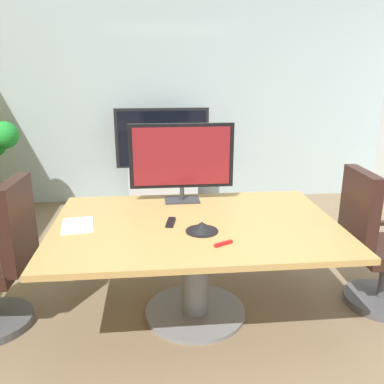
{
  "coord_description": "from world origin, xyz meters",
  "views": [
    {
      "loc": [
        -0.41,
        -2.54,
        1.8
      ],
      "look_at": [
        -0.12,
        0.35,
        0.89
      ],
      "focal_mm": 37.58,
      "sensor_mm": 36.0,
      "label": 1
    }
  ],
  "objects_px": {
    "conference_phone": "(202,227)",
    "wall_display_unit": "(163,174)",
    "conference_table": "(195,244)",
    "remote_control": "(171,222)",
    "tv_monitor": "(182,158)",
    "office_chair_right": "(376,251)"
  },
  "relations": [
    {
      "from": "conference_phone",
      "to": "wall_display_unit",
      "type": "bearing_deg",
      "value": 93.98
    },
    {
      "from": "conference_table",
      "to": "wall_display_unit",
      "type": "relative_size",
      "value": 1.53
    },
    {
      "from": "wall_display_unit",
      "to": "remote_control",
      "type": "distance_m",
      "value": 2.55
    },
    {
      "from": "tv_monitor",
      "to": "remote_control",
      "type": "bearing_deg",
      "value": -103.23
    },
    {
      "from": "office_chair_right",
      "to": "conference_phone",
      "type": "bearing_deg",
      "value": 98.91
    },
    {
      "from": "conference_table",
      "to": "tv_monitor",
      "type": "height_order",
      "value": "tv_monitor"
    },
    {
      "from": "conference_table",
      "to": "remote_control",
      "type": "distance_m",
      "value": 0.25
    },
    {
      "from": "office_chair_right",
      "to": "wall_display_unit",
      "type": "xyz_separation_m",
      "value": [
        -1.55,
        2.53,
        -0.01
      ]
    },
    {
      "from": "conference_table",
      "to": "office_chair_right",
      "type": "height_order",
      "value": "office_chair_right"
    },
    {
      "from": "wall_display_unit",
      "to": "conference_phone",
      "type": "relative_size",
      "value": 5.95
    },
    {
      "from": "office_chair_right",
      "to": "tv_monitor",
      "type": "distance_m",
      "value": 1.66
    },
    {
      "from": "wall_display_unit",
      "to": "office_chair_right",
      "type": "bearing_deg",
      "value": -58.59
    },
    {
      "from": "tv_monitor",
      "to": "remote_control",
      "type": "height_order",
      "value": "tv_monitor"
    },
    {
      "from": "office_chair_right",
      "to": "conference_table",
      "type": "bearing_deg",
      "value": 91.88
    },
    {
      "from": "conference_table",
      "to": "wall_display_unit",
      "type": "height_order",
      "value": "wall_display_unit"
    },
    {
      "from": "wall_display_unit",
      "to": "conference_phone",
      "type": "bearing_deg",
      "value": -86.02
    },
    {
      "from": "remote_control",
      "to": "tv_monitor",
      "type": "bearing_deg",
      "value": 87.25
    },
    {
      "from": "office_chair_right",
      "to": "tv_monitor",
      "type": "xyz_separation_m",
      "value": [
        -1.44,
        0.51,
        0.65
      ]
    },
    {
      "from": "tv_monitor",
      "to": "remote_control",
      "type": "relative_size",
      "value": 4.94
    },
    {
      "from": "conference_phone",
      "to": "remote_control",
      "type": "distance_m",
      "value": 0.26
    },
    {
      "from": "tv_monitor",
      "to": "wall_display_unit",
      "type": "distance_m",
      "value": 2.13
    },
    {
      "from": "conference_table",
      "to": "office_chair_right",
      "type": "xyz_separation_m",
      "value": [
        1.39,
        -0.01,
        -0.12
      ]
    }
  ]
}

